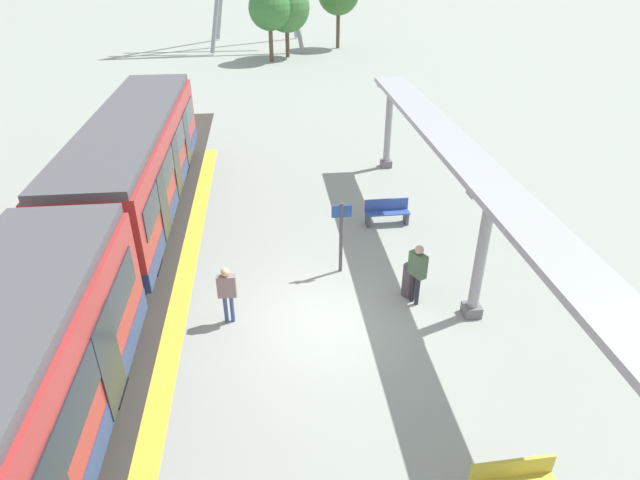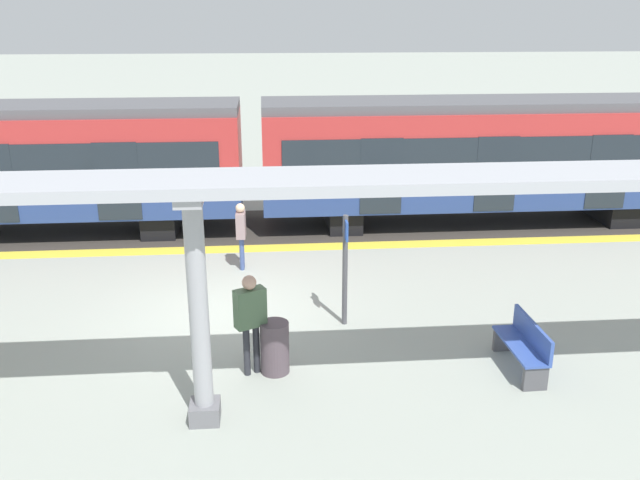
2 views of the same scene
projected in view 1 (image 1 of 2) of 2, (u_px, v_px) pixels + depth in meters
ground_plane at (329, 322)px, 13.49m from camera, size 176.00×176.00×0.00m
tactile_edge_strip at (173, 333)px, 13.13m from camera, size 0.55×26.39×0.01m
trackbed at (95, 338)px, 12.95m from camera, size 3.20×38.39×0.01m
train_far_carriage at (138, 163)px, 18.09m from camera, size 2.65×12.27×3.48m
canopy_pillar_second at (481, 256)px, 12.89m from camera, size 1.10×0.44×3.54m
canopy_pillar_third at (388, 126)px, 21.84m from camera, size 1.10×0.44×3.54m
canopy_beam at (493, 187)px, 11.98m from camera, size 1.20×21.53×0.16m
bench_mid_platform at (387, 212)px, 17.99m from camera, size 1.51×0.48×0.86m
trash_bin at (411, 280)px, 14.34m from camera, size 0.48×0.48×0.91m
platform_info_sign at (341, 231)px, 14.94m from camera, size 0.56×0.10×2.20m
passenger_waiting_near_edge at (227, 289)px, 13.04m from camera, size 0.47×0.22×1.60m
passenger_by_the_benches at (417, 268)px, 13.69m from camera, size 0.43×0.56×1.76m
tree_left_background at (286, 8)px, 42.01m from camera, size 3.72×3.72×5.61m
tree_centre_background at (270, 9)px, 40.38m from camera, size 3.22×3.22×5.51m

